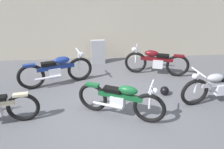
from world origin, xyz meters
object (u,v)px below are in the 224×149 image
(motorcycle_green, at_px, (120,100))
(motorcycle_blue, at_px, (57,70))
(stone_marker, at_px, (98,52))
(motorcycle_silver, at_px, (219,87))
(helmet, at_px, (165,91))
(motorcycle_maroon, at_px, (156,62))

(motorcycle_green, xyz_separation_m, motorcycle_blue, (-1.73, 1.74, 0.03))
(stone_marker, height_order, motorcycle_silver, motorcycle_silver)
(stone_marker, xyz_separation_m, motorcycle_blue, (-1.26, -1.65, 0.02))
(helmet, relative_size, motorcycle_maroon, 0.12)
(motorcycle_maroon, bearing_deg, motorcycle_blue, 25.39)
(stone_marker, distance_m, helmet, 3.12)
(motorcycle_green, relative_size, motorcycle_silver, 0.93)
(motorcycle_green, distance_m, motorcycle_maroon, 2.66)
(helmet, bearing_deg, motorcycle_silver, -21.30)
(stone_marker, bearing_deg, motorcycle_silver, -44.32)
(stone_marker, distance_m, motorcycle_green, 3.41)
(motorcycle_blue, bearing_deg, motorcycle_maroon, -9.49)
(motorcycle_green, height_order, motorcycle_silver, motorcycle_silver)
(stone_marker, relative_size, motorcycle_silver, 0.44)
(motorcycle_green, relative_size, motorcycle_blue, 0.91)
(stone_marker, xyz_separation_m, motorcycle_green, (0.47, -3.38, -0.00))
(motorcycle_silver, bearing_deg, stone_marker, -50.49)
(helmet, xyz_separation_m, motorcycle_maroon, (0.10, 1.35, 0.34))
(motorcycle_blue, bearing_deg, motorcycle_green, -63.37)
(motorcycle_blue, distance_m, motorcycle_maroon, 3.22)
(stone_marker, height_order, motorcycle_green, motorcycle_green)
(motorcycle_silver, bearing_deg, motorcycle_blue, -23.39)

